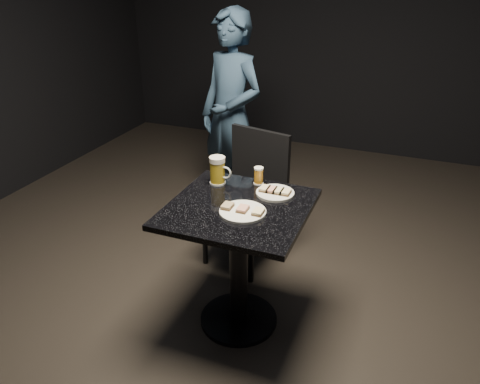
% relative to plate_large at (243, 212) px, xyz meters
% --- Properties ---
extents(floor, '(6.00, 6.00, 0.00)m').
position_rel_plate_large_xyz_m(floor, '(-0.05, 0.06, -0.76)').
color(floor, black).
rests_on(floor, ground).
extents(plate_large, '(0.23, 0.23, 0.01)m').
position_rel_plate_large_xyz_m(plate_large, '(0.00, 0.00, 0.00)').
color(plate_large, white).
rests_on(plate_large, table).
extents(plate_small, '(0.20, 0.20, 0.01)m').
position_rel_plate_large_xyz_m(plate_small, '(0.08, 0.26, 0.00)').
color(plate_small, silver).
rests_on(plate_small, table).
extents(patron, '(0.68, 0.57, 1.59)m').
position_rel_plate_large_xyz_m(patron, '(-0.61, 1.32, 0.04)').
color(patron, '#20354E').
rests_on(patron, floor).
extents(table, '(0.70, 0.70, 0.75)m').
position_rel_plate_large_xyz_m(table, '(-0.05, 0.06, -0.25)').
color(table, black).
rests_on(table, floor).
extents(beer_mug, '(0.13, 0.09, 0.16)m').
position_rel_plate_large_xyz_m(beer_mug, '(-0.25, 0.27, 0.07)').
color(beer_mug, silver).
rests_on(beer_mug, table).
extents(beer_tumbler, '(0.06, 0.06, 0.10)m').
position_rel_plate_large_xyz_m(beer_tumbler, '(-0.04, 0.35, 0.04)').
color(beer_tumbler, white).
rests_on(beer_tumbler, table).
extents(chair, '(0.52, 0.52, 0.89)m').
position_rel_plate_large_xyz_m(chair, '(-0.23, 0.73, -0.25)').
color(chair, black).
rests_on(chair, floor).
extents(canapes_on_plate_large, '(0.21, 0.07, 0.02)m').
position_rel_plate_large_xyz_m(canapes_on_plate_large, '(-0.00, 0.00, 0.02)').
color(canapes_on_plate_large, '#4C3521').
rests_on(canapes_on_plate_large, plate_large).
extents(canapes_on_plate_small, '(0.16, 0.07, 0.02)m').
position_rel_plate_large_xyz_m(canapes_on_plate_small, '(0.08, 0.26, 0.02)').
color(canapes_on_plate_small, '#4C3521').
rests_on(canapes_on_plate_small, plate_small).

